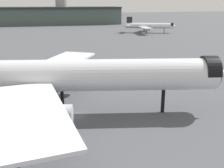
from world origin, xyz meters
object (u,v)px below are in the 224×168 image
object	(u,v)px
baggage_tug_wing	(98,65)
traffic_cone_near_nose	(171,79)
baggage_cart_trailing	(119,65)
airliner_near_gate	(71,76)
airliner_far_taxiway	(149,26)

from	to	relation	value
baggage_tug_wing	traffic_cone_near_nose	bearing A→B (deg)	60.52
baggage_tug_wing	baggage_cart_trailing	world-z (taller)	baggage_tug_wing
baggage_tug_wing	traffic_cone_near_nose	distance (m)	23.45
airliner_near_gate	airliner_far_taxiway	distance (m)	133.96
airliner_near_gate	airliner_far_taxiway	size ratio (longest dim) A/B	1.69
airliner_near_gate	traffic_cone_near_nose	size ratio (longest dim) A/B	72.27
baggage_cart_trailing	airliner_far_taxiway	bearing A→B (deg)	-3.87
traffic_cone_near_nose	airliner_far_taxiway	bearing A→B (deg)	70.44
airliner_near_gate	baggage_tug_wing	bearing A→B (deg)	82.65
baggage_tug_wing	baggage_cart_trailing	size ratio (longest dim) A/B	1.27
airliner_near_gate	airliner_far_taxiway	world-z (taller)	airliner_near_gate
airliner_near_gate	baggage_tug_wing	world-z (taller)	airliner_near_gate
baggage_cart_trailing	traffic_cone_near_nose	size ratio (longest dim) A/B	3.62
airliner_near_gate	traffic_cone_near_nose	world-z (taller)	airliner_near_gate
baggage_cart_trailing	traffic_cone_near_nose	distance (m)	17.96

